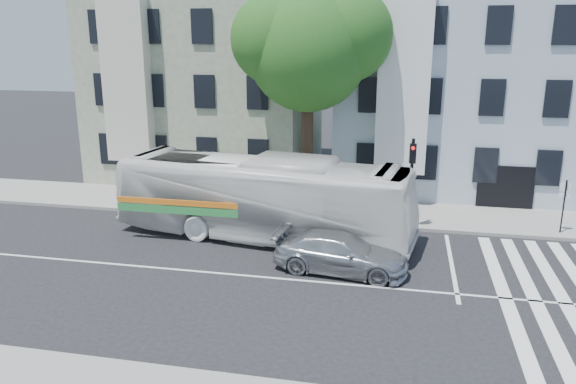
# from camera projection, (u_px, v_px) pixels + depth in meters

# --- Properties ---
(ground) EXTENTS (120.00, 120.00, 0.00)m
(ground) POSITION_uv_depth(u_px,v_px,m) (264.00, 277.00, 19.60)
(ground) COLOR black
(ground) RESTS_ON ground
(sidewalk_far) EXTENTS (80.00, 4.00, 0.15)m
(sidewalk_far) POSITION_uv_depth(u_px,v_px,m) (305.00, 209.00, 27.13)
(sidewalk_far) COLOR gray
(sidewalk_far) RESTS_ON ground
(building_left) EXTENTS (12.00, 10.00, 11.00)m
(building_left) POSITION_uv_depth(u_px,v_px,m) (211.00, 82.00, 33.65)
(building_left) COLOR gray
(building_left) RESTS_ON ground
(building_right) EXTENTS (12.00, 10.00, 11.00)m
(building_right) POSITION_uv_depth(u_px,v_px,m) (453.00, 86.00, 30.89)
(building_right) COLOR #A5B4C4
(building_right) RESTS_ON ground
(street_tree) EXTENTS (7.30, 5.90, 11.10)m
(street_tree) POSITION_uv_depth(u_px,v_px,m) (310.00, 43.00, 25.73)
(street_tree) COLOR #2D2116
(street_tree) RESTS_ON ground
(bus) EXTENTS (4.68, 12.73, 3.47)m
(bus) POSITION_uv_depth(u_px,v_px,m) (263.00, 198.00, 23.00)
(bus) COLOR white
(bus) RESTS_ON ground
(sedan) EXTENTS (2.49, 4.99, 1.39)m
(sedan) POSITION_uv_depth(u_px,v_px,m) (341.00, 253.00, 19.94)
(sedan) COLOR #B2B6BA
(sedan) RESTS_ON ground
(hedge) EXTENTS (8.21, 3.93, 0.70)m
(hedge) POSITION_uv_depth(u_px,v_px,m) (240.00, 204.00, 26.45)
(hedge) COLOR #27611F
(hedge) RESTS_ON sidewalk_far
(traffic_signal) EXTENTS (0.42, 0.52, 4.03)m
(traffic_signal) POSITION_uv_depth(u_px,v_px,m) (412.00, 173.00, 23.54)
(traffic_signal) COLOR black
(traffic_signal) RESTS_ON ground
(far_sign_pole) EXTENTS (0.41, 0.20, 2.28)m
(far_sign_pole) POSITION_uv_depth(u_px,v_px,m) (564.00, 199.00, 23.30)
(far_sign_pole) COLOR black
(far_sign_pole) RESTS_ON sidewalk_far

